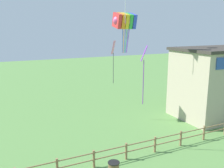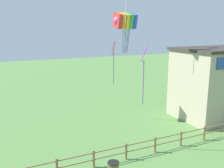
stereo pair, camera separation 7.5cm
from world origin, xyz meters
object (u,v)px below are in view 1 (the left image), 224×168
at_px(seaside_building, 220,82).
at_px(kite_rainbow_parafoil, 125,21).
at_px(kite_pink_diamond, 113,53).
at_px(kite_purple_streamer, 144,63).

distance_m(seaside_building, kite_rainbow_parafoil, 10.44).
relative_size(kite_rainbow_parafoil, kite_pink_diamond, 1.06).
xyz_separation_m(seaside_building, kite_rainbow_parafoil, (-6.60, 6.01, 5.42)).
bearing_deg(kite_rainbow_parafoil, kite_purple_streamer, -110.66).
height_order(seaside_building, kite_purple_streamer, kite_purple_streamer).
relative_size(kite_pink_diamond, kite_purple_streamer, 0.96).
distance_m(kite_rainbow_parafoil, kite_purple_streamer, 9.58).
bearing_deg(kite_pink_diamond, kite_rainbow_parafoil, 47.65).
height_order(seaside_building, kite_rainbow_parafoil, kite_rainbow_parafoil).
relative_size(seaside_building, kite_pink_diamond, 2.28).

